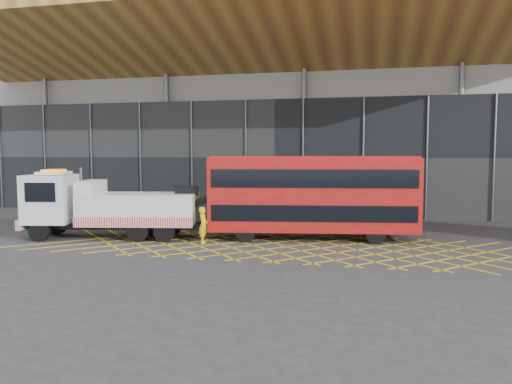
# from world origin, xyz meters

# --- Properties ---
(ground_plane) EXTENTS (120.00, 120.00, 0.00)m
(ground_plane) POSITION_xyz_m (0.00, 0.00, 0.00)
(ground_plane) COLOR #2C2C2F
(road_markings) EXTENTS (26.36, 7.16, 0.01)m
(road_markings) POSITION_xyz_m (4.80, 0.00, 0.01)
(road_markings) COLOR gold
(road_markings) RESTS_ON ground_plane
(construction_building) EXTENTS (55.00, 23.97, 18.00)m
(construction_building) POSITION_xyz_m (1.92, 18.40, 8.98)
(construction_building) COLOR #969590
(construction_building) RESTS_ON ground_plane
(recovery_truck) EXTENTS (10.26, 4.06, 3.56)m
(recovery_truck) POSITION_xyz_m (-4.55, 0.20, 1.65)
(recovery_truck) COLOR black
(recovery_truck) RESTS_ON ground_plane
(bus_towed) EXTENTS (10.53, 4.00, 4.18)m
(bus_towed) POSITION_xyz_m (5.70, 2.27, 2.32)
(bus_towed) COLOR #9E0F0C
(bus_towed) RESTS_ON ground_plane
(worker) EXTENTS (0.53, 0.71, 1.75)m
(worker) POSITION_xyz_m (0.74, 0.02, 0.88)
(worker) COLOR yellow
(worker) RESTS_ON ground_plane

